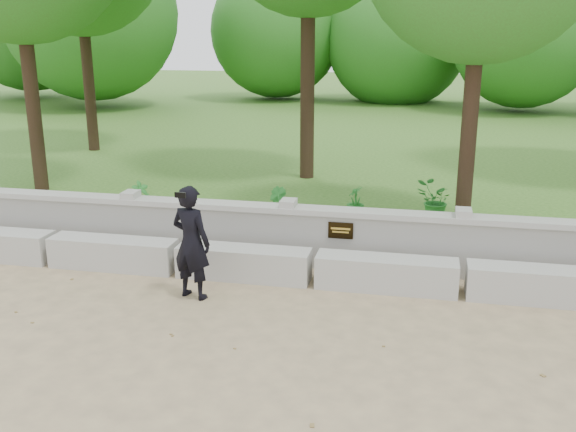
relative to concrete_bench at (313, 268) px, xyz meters
name	(u,v)px	position (x,y,z in m)	size (l,w,h in m)	color
ground	(284,346)	(0.00, -1.90, -0.22)	(80.00, 80.00, 0.00)	tan
lawn	(378,139)	(0.00, 12.10, -0.10)	(40.00, 22.00, 0.25)	#325A1A
concrete_bench	(313,268)	(0.00, 0.00, 0.00)	(11.90, 0.45, 0.45)	#A8A59E
parapet_wall	(321,237)	(0.00, 0.70, 0.24)	(12.50, 0.35, 0.90)	#9E9B95
man_main	(191,242)	(-1.47, -0.79, 0.53)	(0.63, 0.58, 1.51)	black
shrub_a	(141,198)	(-3.43, 1.98, 0.33)	(0.32, 0.21, 0.60)	#28782A
shrub_b	(278,206)	(-0.94, 1.92, 0.34)	(0.34, 0.28, 0.62)	#28782A
shrub_c	(434,201)	(1.64, 2.73, 0.36)	(0.60, 0.52, 0.66)	#28782A
shrub_d	(356,201)	(0.30, 2.63, 0.30)	(0.30, 0.27, 0.54)	#28782A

